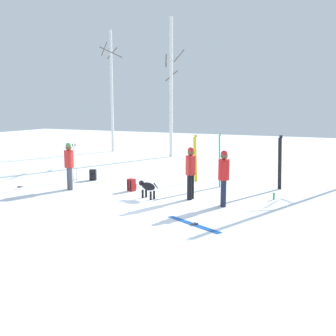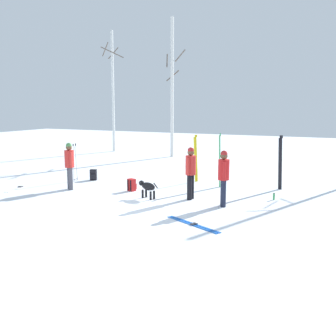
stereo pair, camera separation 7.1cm
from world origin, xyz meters
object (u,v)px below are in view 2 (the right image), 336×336
ski_pair_planted_0 (196,158)px  ski_poles_0 (75,161)px  ski_pair_planted_2 (220,160)px  birch_tree_0 (113,90)px  person_1 (69,163)px  ski_pair_planted_1 (280,163)px  backpack_1 (132,185)px  person_2 (224,175)px  dog (147,187)px  person_0 (191,170)px  water_bottle_0 (274,197)px  ski_pair_lying_1 (193,224)px  birch_tree_1 (172,87)px  backpack_0 (93,175)px  ski_pair_lying_0 (21,187)px

ski_pair_planted_0 → ski_poles_0: (-4.46, -1.97, -0.13)m
ski_pair_planted_2 → ski_poles_0: (-5.64, -1.43, -0.20)m
ski_pair_planted_0 → birch_tree_0: birch_tree_0 is taller
person_1 → birch_tree_0: size_ratio=0.22×
ski_pair_planted_1 → backpack_1: (-4.74, -2.57, -0.77)m
person_2 → dog: person_2 is taller
person_0 → person_2: bearing=-18.3°
dog → ski_pair_planted_0: (0.36, 3.40, 0.55)m
water_bottle_0 → dog: bearing=-157.4°
ski_pair_lying_1 → birch_tree_1: bearing=117.2°
ski_pair_planted_0 → backpack_0: 4.25m
person_1 → birch_tree_1: birch_tree_1 is taller
ski_pair_planted_0 → ski_poles_0: bearing=-156.2°
ski_poles_0 → birch_tree_1: birch_tree_1 is taller
birch_tree_1 → dog: bearing=-69.4°
person_0 → ski_pair_lying_0: person_0 is taller
backpack_0 → person_1: bearing=-80.0°
person_1 → ski_pair_planted_1: 7.66m
dog → ski_pair_planted_1: size_ratio=0.43×
ski_pair_lying_1 → backpack_0: bearing=146.4°
person_2 → ski_poles_0: (-6.68, 1.35, -0.17)m
water_bottle_0 → person_0: bearing=-156.4°
person_2 → birch_tree_1: size_ratio=0.21×
person_0 → backpack_0: 5.14m
ski_pair_lying_1 → water_bottle_0: size_ratio=7.67×
ski_pair_planted_0 → backpack_0: size_ratio=4.31×
dog → ski_pair_planted_0: bearing=84.0°
dog → ski_poles_0: bearing=160.7°
person_1 → backpack_0: 2.05m
backpack_1 → water_bottle_0: 4.95m
ski_pair_planted_0 → ski_poles_0: 4.87m
ski_pair_planted_1 → birch_tree_0: size_ratio=0.26×
ski_pair_lying_1 → dog: bearing=139.7°
ski_poles_0 → water_bottle_0: ski_poles_0 is taller
ski_poles_0 → birch_tree_1: (0.28, 8.70, 3.25)m
person_0 → ski_pair_lying_1: bearing=-66.4°
ski_pair_lying_1 → water_bottle_0: bearing=69.7°
ski_pair_lying_0 → person_1: bearing=14.4°
ski_pair_planted_2 → birch_tree_0: birch_tree_0 is taller
person_1 → ski_pair_planted_1: (6.90, 3.32, 0.00)m
backpack_1 → ski_poles_0: bearing=167.9°
ski_pair_planted_1 → backpack_1: bearing=-151.5°
backpack_0 → birch_tree_0: (-4.88, 9.03, 3.80)m
ski_pair_planted_0 → dog: bearing=-96.0°
ski_poles_0 → person_1: bearing=-58.1°
person_0 → ski_pair_lying_1: (1.13, -2.59, -0.97)m
ski_pair_lying_0 → water_bottle_0: size_ratio=8.04×
dog → ski_pair_planted_2: size_ratio=0.42×
ski_pair_planted_0 → water_bottle_0: size_ratio=8.14×
person_2 → ski_pair_planted_2: ski_pair_planted_2 is taller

